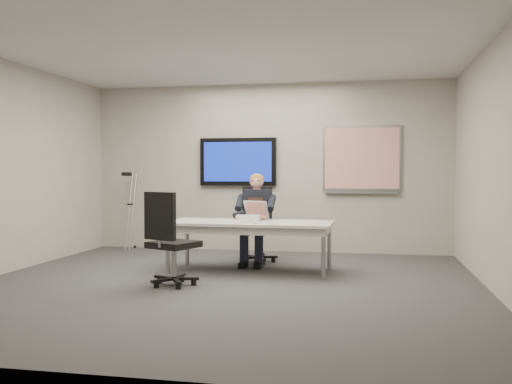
% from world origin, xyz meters
% --- Properties ---
extents(floor, '(6.00, 6.00, 0.02)m').
position_xyz_m(floor, '(0.00, 0.00, 0.00)').
color(floor, '#363638').
rests_on(floor, ground).
extents(ceiling, '(6.00, 6.00, 0.02)m').
position_xyz_m(ceiling, '(0.00, 0.00, 2.80)').
color(ceiling, silver).
rests_on(ceiling, wall_back).
extents(wall_back, '(6.00, 0.02, 2.80)m').
position_xyz_m(wall_back, '(0.00, 3.00, 1.40)').
color(wall_back, '#A6A196').
rests_on(wall_back, ground).
extents(wall_front, '(6.00, 0.02, 2.80)m').
position_xyz_m(wall_front, '(0.00, -3.00, 1.40)').
color(wall_front, '#A6A196').
rests_on(wall_front, ground).
extents(wall_right, '(0.02, 6.00, 2.80)m').
position_xyz_m(wall_right, '(3.00, 0.00, 1.40)').
color(wall_right, '#A6A196').
rests_on(wall_right, ground).
extents(conference_table, '(2.19, 0.96, 0.67)m').
position_xyz_m(conference_table, '(0.12, 0.97, 0.59)').
color(conference_table, silver).
rests_on(conference_table, ground).
extents(tv_display, '(1.30, 0.09, 0.80)m').
position_xyz_m(tv_display, '(-0.50, 2.95, 1.50)').
color(tv_display, black).
rests_on(tv_display, wall_back).
extents(whiteboard, '(1.25, 0.08, 1.10)m').
position_xyz_m(whiteboard, '(1.55, 2.97, 1.53)').
color(whiteboard, gray).
rests_on(whiteboard, wall_back).
extents(office_chair_far, '(0.62, 0.62, 1.11)m').
position_xyz_m(office_chair_far, '(0.05, 1.82, 0.35)').
color(office_chair_far, black).
rests_on(office_chair_far, ground).
extents(office_chair_near, '(0.68, 0.68, 1.10)m').
position_xyz_m(office_chair_near, '(-0.59, -0.14, 0.34)').
color(office_chair_near, black).
rests_on(office_chair_near, ground).
extents(seated_person, '(0.42, 0.71, 1.31)m').
position_xyz_m(seated_person, '(0.06, 1.57, 0.53)').
color(seated_person, '#1C1F2E').
rests_on(seated_person, office_chair_far).
extents(crutch, '(0.23, 0.73, 1.41)m').
position_xyz_m(crutch, '(-2.35, 2.76, 0.68)').
color(crutch, '#A0A2A8').
rests_on(crutch, ground).
extents(laptop, '(0.44, 0.46, 0.26)m').
position_xyz_m(laptop, '(0.14, 1.21, 0.74)').
color(laptop, '#B4B4B7').
rests_on(laptop, conference_table).
extents(name_tent, '(0.28, 0.16, 0.11)m').
position_xyz_m(name_tent, '(0.15, 0.77, 0.72)').
color(name_tent, silver).
rests_on(name_tent, conference_table).
extents(pen, '(0.05, 0.14, 0.01)m').
position_xyz_m(pen, '(0.25, 0.66, 0.68)').
color(pen, black).
rests_on(pen, conference_table).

